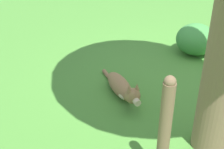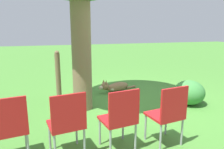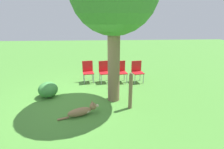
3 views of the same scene
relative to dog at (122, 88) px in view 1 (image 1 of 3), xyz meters
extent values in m
plane|color=#478433|center=(-0.97, -0.16, -0.13)|extent=(30.00, 30.00, 0.00)
ellipsoid|color=olive|center=(0.03, -0.08, -0.01)|extent=(0.47, 0.73, 0.24)
ellipsoid|color=#C6B293|center=(-0.04, 0.10, -0.03)|extent=(0.27, 0.30, 0.14)
sphere|color=olive|center=(-0.12, 0.29, 0.07)|extent=(0.26, 0.26, 0.20)
cylinder|color=#C6B293|center=(-0.16, 0.40, 0.06)|extent=(0.11, 0.12, 0.09)
cone|color=olive|center=(-0.17, 0.27, 0.19)|extent=(0.06, 0.06, 0.09)
cone|color=olive|center=(-0.07, 0.31, 0.19)|extent=(0.06, 0.06, 0.09)
cylinder|color=olive|center=(0.21, -0.52, -0.10)|extent=(0.17, 0.31, 0.06)
cylinder|color=brown|center=(-0.32, 1.42, 0.41)|extent=(0.11, 0.11, 1.09)
sphere|color=brown|center=(-0.32, 1.42, 0.97)|extent=(0.10, 0.10, 0.10)
ellipsoid|color=#3D843D|center=(-1.29, -1.32, 0.13)|extent=(0.66, 0.66, 0.53)
camera|label=1|loc=(0.16, 3.56, 2.28)|focal=50.00mm
camera|label=2|loc=(-5.25, 1.50, 1.58)|focal=35.00mm
camera|label=3|loc=(4.44, 0.58, 2.59)|focal=28.00mm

